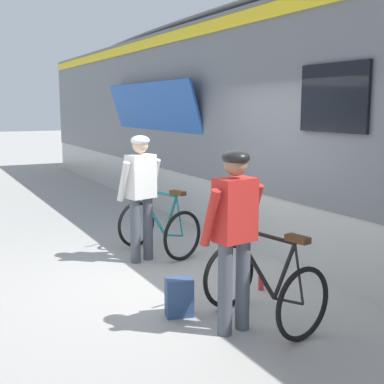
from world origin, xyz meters
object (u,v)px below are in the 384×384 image
Objects in this scene: backpack_on_platform at (179,297)px; bicycle_near_black at (264,284)px; cyclist_far_in_white at (141,187)px; water_bottle_near_the_bikes at (261,282)px; train_car at (283,116)px; cyclist_near_in_red at (235,225)px; bicycle_far_teal at (159,227)px.

bicycle_near_black is at bearing -24.29° from backpack_on_platform.
water_bottle_near_the_bikes is at bearing -64.98° from cyclist_far_in_white.
train_car is at bearing 50.85° from bicycle_near_black.
train_car is 52.21× the size of backpack_on_platform.
cyclist_near_in_red reaches higher than bicycle_near_black.
train_car is at bearing 49.50° from water_bottle_near_the_bikes.
backpack_on_platform is 2.19× the size of water_bottle_near_the_bikes.
bicycle_near_black is 2.94× the size of backpack_on_platform.
train_car is at bearing 47.66° from cyclist_near_in_red.
bicycle_far_teal is (0.46, 2.80, -0.65)m from cyclist_near_in_red.
cyclist_far_in_white is at bearing -147.11° from bicycle_far_teal.
train_car reaches higher than backpack_on_platform.
backpack_on_platform is at bearing -101.10° from cyclist_far_in_white.
train_car is 4.84m from bicycle_near_black.
cyclist_far_in_white is at bearing -162.11° from train_car.
cyclist_far_in_white is (-3.18, -1.03, -0.91)m from train_car.
cyclist_near_in_red is 1.00× the size of cyclist_far_in_white.
bicycle_near_black reaches higher than backpack_on_platform.
bicycle_near_black is (-2.89, -3.55, -1.56)m from train_car.
cyclist_far_in_white is 4.40× the size of backpack_on_platform.
train_car is at bearing 55.13° from backpack_on_platform.
water_bottle_near_the_bikes is (1.20, 0.24, -0.11)m from backpack_on_platform.
cyclist_far_in_white is 0.78m from bicycle_far_teal.
cyclist_far_in_white is (0.09, 2.56, 0.00)m from cyclist_near_in_red.
train_car is at bearing 15.68° from bicycle_far_teal.
train_car reaches higher than water_bottle_near_the_bikes.
bicycle_near_black reaches higher than water_bottle_near_the_bikes.
cyclist_near_in_red is 9.66× the size of water_bottle_near_the_bikes.
cyclist_near_in_red is at bearing -132.34° from train_car.
train_car reaches higher than bicycle_near_black.
bicycle_far_teal is 3.09× the size of backpack_on_platform.
train_car is 16.92× the size of bicycle_far_teal.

